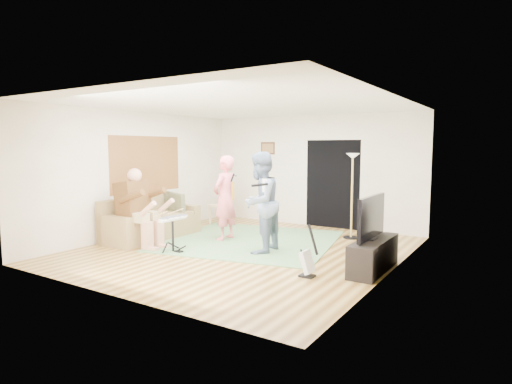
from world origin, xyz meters
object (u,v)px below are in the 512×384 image
singer (225,198)px  torchiere_lamp (352,180)px  guitar_spare (308,262)px  tv_cabinet (374,255)px  sofa (149,224)px  dining_chair (222,210)px  television (371,217)px  drum_kit (173,236)px  guitarist (260,203)px

singer → torchiere_lamp: (2.17, 1.56, 0.36)m
guitar_spare → torchiere_lamp: 3.16m
torchiere_lamp → tv_cabinet: 2.61m
sofa → dining_chair: size_ratio=2.01×
tv_cabinet → guitar_spare: bearing=-131.0°
tv_cabinet → television: size_ratio=1.21×
guitar_spare → singer: bearing=151.3°
singer → guitar_spare: bearing=58.7°
singer → tv_cabinet: (3.31, -0.57, -0.63)m
sofa → guitar_spare: (4.07, -0.71, -0.06)m
dining_chair → guitar_spare: bearing=-24.1°
drum_kit → guitarist: guitarist is taller
sofa → torchiere_lamp: bearing=31.7°
singer → television: (3.26, -0.57, -0.03)m
singer → guitar_spare: size_ratio=2.21×
dining_chair → television: television is taller
sofa → television: (4.75, 0.13, 0.56)m
guitarist → sofa: bearing=-90.0°
drum_kit → guitar_spare: bearing=-1.2°
guitarist → torchiere_lamp: bearing=150.7°
guitarist → television: size_ratio=1.60×
tv_cabinet → guitarist: bearing=178.6°
singer → sofa: bearing=-67.5°
drum_kit → dining_chair: bearing=108.5°
drum_kit → guitar_spare: size_ratio=0.85×
guitar_spare → torchiere_lamp: bearing=97.8°
guitarist → television: bearing=84.6°
torchiere_lamp → tv_cabinet: size_ratio=1.29×
drum_kit → torchiere_lamp: (2.36, 2.91, 0.94)m
tv_cabinet → television: (-0.05, 0.00, 0.60)m
drum_kit → torchiere_lamp: bearing=51.0°
guitar_spare → dining_chair: 4.62m
singer → dining_chair: 1.83m
torchiere_lamp → drum_kit: bearing=-129.0°
drum_kit → television: bearing=12.8°
guitar_spare → sofa: bearing=170.1°
sofa → guitarist: (2.67, 0.18, 0.64)m
singer → dining_chair: bearing=-143.8°
singer → tv_cabinet: bearing=77.6°
singer → torchiere_lamp: bearing=123.1°
dining_chair → television: bearing=-11.0°
sofa → torchiere_lamp: (3.66, 2.26, 0.95)m
guitar_spare → torchiere_lamp: torchiere_lamp is taller
sofa → television: bearing=1.6°
singer → television: size_ratio=1.52×
guitarist → guitar_spare: bearing=53.4°
sofa → guitarist: 2.75m
drum_kit → television: television is taller
sofa → guitar_spare: sofa is taller
singer → television: singer is taller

